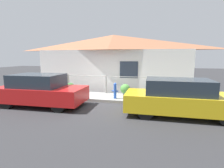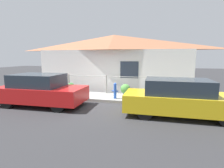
# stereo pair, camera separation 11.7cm
# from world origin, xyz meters

# --- Properties ---
(ground_plane) EXTENTS (60.00, 60.00, 0.00)m
(ground_plane) POSITION_xyz_m (0.00, 0.00, 0.00)
(ground_plane) COLOR #2D2D30
(sidewalk) EXTENTS (24.00, 1.76, 0.14)m
(sidewalk) POSITION_xyz_m (0.00, 0.88, 0.07)
(sidewalk) COLOR gray
(sidewalk) RESTS_ON ground_plane
(house) EXTENTS (10.16, 2.23, 3.69)m
(house) POSITION_xyz_m (0.00, 3.38, 2.96)
(house) COLOR white
(house) RESTS_ON ground_plane
(fence) EXTENTS (4.90, 0.10, 1.04)m
(fence) POSITION_xyz_m (0.00, 1.61, 0.72)
(fence) COLOR #999993
(fence) RESTS_ON sidewalk
(car_left) EXTENTS (4.04, 1.86, 1.46)m
(car_left) POSITION_xyz_m (-2.33, -1.20, 0.72)
(car_left) COLOR red
(car_left) RESTS_ON ground_plane
(car_right) EXTENTS (4.27, 1.68, 1.42)m
(car_right) POSITION_xyz_m (3.73, -1.20, 0.70)
(car_right) COLOR gold
(car_right) RESTS_ON ground_plane
(fire_hydrant) EXTENTS (0.34, 0.15, 0.81)m
(fire_hydrant) POSITION_xyz_m (0.82, 0.41, 0.56)
(fire_hydrant) COLOR blue
(fire_hydrant) RESTS_ON sidewalk
(potted_plant_near_hydrant) EXTENTS (0.54, 0.54, 0.63)m
(potted_plant_near_hydrant) POSITION_xyz_m (1.20, 1.25, 0.49)
(potted_plant_near_hydrant) COLOR slate
(potted_plant_near_hydrant) RESTS_ON sidewalk
(potted_plant_by_fence) EXTENTS (0.41, 0.41, 0.55)m
(potted_plant_by_fence) POSITION_xyz_m (-2.20, 1.48, 0.44)
(potted_plant_by_fence) COLOR slate
(potted_plant_by_fence) RESTS_ON sidewalk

